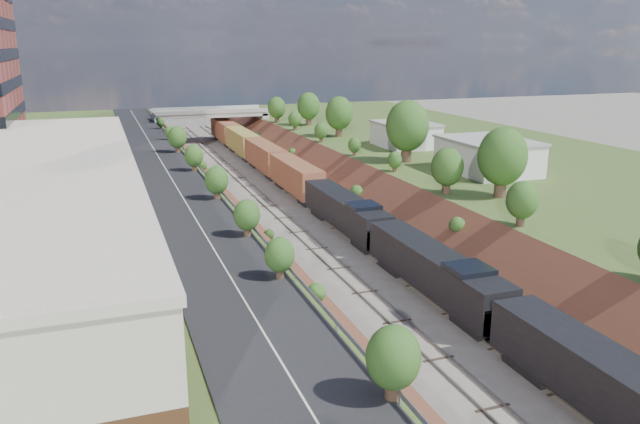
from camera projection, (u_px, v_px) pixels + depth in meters
platform_left at (16, 214)px, 70.27m from camera, size 44.00×180.00×5.00m
platform_right at (509, 174)px, 91.65m from camera, size 44.00×180.00×5.00m
embankment_left at (212, 218)px, 78.05m from camera, size 10.00×180.00×10.00m
embankment_right at (372, 203)px, 85.18m from camera, size 10.00×180.00×10.00m
rail_left_track at (276, 211)px, 80.75m from camera, size 1.58×180.00×0.18m
rail_right_track at (314, 208)px, 82.43m from camera, size 1.58×180.00×0.18m
road at (173, 181)px, 75.27m from camera, size 8.00×180.00×0.10m
guardrail at (207, 175)px, 76.28m from camera, size 0.10×171.00×0.70m
commercial_building at (45, 205)px, 50.31m from camera, size 14.30×62.30×7.00m
overpass at (211, 119)px, 136.68m from camera, size 24.50×8.30×7.40m
white_building_near at (488, 157)px, 80.12m from camera, size 9.00×12.00×4.00m
white_building_far at (405, 135)px, 100.00m from camera, size 8.00×10.00×3.60m
tree_right_large at (503, 157)px, 66.48m from camera, size 5.25×5.25×7.61m
tree_left_crest at (306, 273)px, 39.58m from camera, size 2.45×2.45×3.55m
freight_train at (301, 180)px, 86.85m from camera, size 3.25×130.39×4.80m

